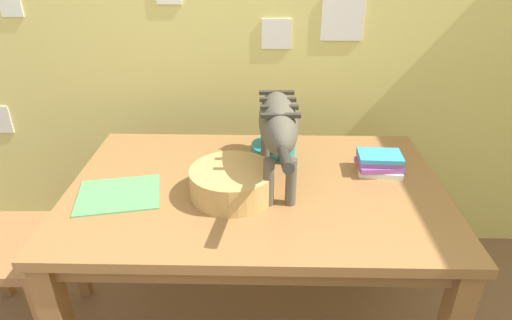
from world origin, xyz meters
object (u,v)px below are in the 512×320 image
at_px(dining_table, 256,206).
at_px(magazine, 119,194).
at_px(wicker_basket, 232,182).
at_px(saucer_bowl, 273,148).
at_px(coffee_mug, 274,135).
at_px(book_stack, 379,163).
at_px(cat, 278,123).

xyz_separation_m(dining_table, magazine, (-0.47, -0.08, 0.09)).
distance_m(dining_table, wicker_basket, 0.17).
relative_size(saucer_bowl, coffee_mug, 1.33).
relative_size(book_stack, wicker_basket, 0.60).
relative_size(dining_table, book_stack, 7.67).
xyz_separation_m(saucer_bowl, magazine, (-0.54, -0.34, -0.01)).
bearing_deg(book_stack, dining_table, -167.20).
bearing_deg(dining_table, wicker_basket, -139.74).
height_order(magazine, wicker_basket, wicker_basket).
bearing_deg(book_stack, cat, -170.98).
distance_m(cat, wicker_basket, 0.25).
height_order(magazine, book_stack, book_stack).
height_order(cat, book_stack, cat).
bearing_deg(dining_table, book_stack, 12.80).
distance_m(cat, book_stack, 0.43).
bearing_deg(cat, saucer_bowl, 90.00).
bearing_deg(saucer_bowl, book_stack, -22.27).
distance_m(dining_table, cat, 0.32).
distance_m(coffee_mug, wicker_basket, 0.36).
bearing_deg(dining_table, magazine, -170.34).
bearing_deg(magazine, book_stack, -0.70).
bearing_deg(dining_table, saucer_bowl, 76.20).
relative_size(saucer_bowl, book_stack, 1.04).
height_order(saucer_bowl, book_stack, book_stack).
relative_size(coffee_mug, magazine, 0.50).
xyz_separation_m(dining_table, coffee_mug, (0.07, 0.26, 0.16)).
bearing_deg(cat, book_stack, 6.81).
height_order(dining_table, cat, cat).
xyz_separation_m(coffee_mug, magazine, (-0.54, -0.34, -0.07)).
distance_m(dining_table, coffee_mug, 0.32).
relative_size(saucer_bowl, wicker_basket, 0.62).
bearing_deg(saucer_bowl, coffee_mug, 0.00).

